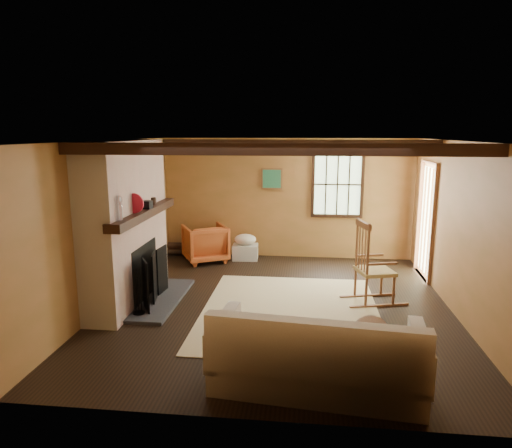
# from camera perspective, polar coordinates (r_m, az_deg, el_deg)

# --- Properties ---
(ground) EXTENTS (5.50, 5.50, 0.00)m
(ground) POSITION_cam_1_polar(r_m,az_deg,el_deg) (6.86, 2.67, -10.14)
(ground) COLOR black
(ground) RESTS_ON ground
(room_envelope) EXTENTS (5.02, 5.52, 2.44)m
(room_envelope) POSITION_cam_1_polar(r_m,az_deg,el_deg) (6.68, 4.83, 3.78)
(room_envelope) COLOR #AE6E3D
(room_envelope) RESTS_ON ground
(fireplace) EXTENTS (1.02, 2.30, 2.40)m
(fireplace) POSITION_cam_1_polar(r_m,az_deg,el_deg) (7.02, -15.68, -0.64)
(fireplace) COLOR #AA4B41
(fireplace) RESTS_ON ground
(rug) EXTENTS (2.50, 3.00, 0.01)m
(rug) POSITION_cam_1_polar(r_m,az_deg,el_deg) (6.66, 4.30, -10.80)
(rug) COLOR #D3B28D
(rug) RESTS_ON ground
(rocking_chair) EXTENTS (1.00, 0.69, 1.25)m
(rocking_chair) POSITION_cam_1_polar(r_m,az_deg,el_deg) (7.04, 14.31, -5.37)
(rocking_chair) COLOR tan
(rocking_chair) RESTS_ON ground
(sofa) EXTENTS (2.18, 1.14, 0.85)m
(sofa) POSITION_cam_1_polar(r_m,az_deg,el_deg) (4.77, 7.66, -16.43)
(sofa) COLOR white
(sofa) RESTS_ON ground
(firewood_pile) EXTENTS (0.72, 0.13, 0.26)m
(firewood_pile) POSITION_cam_1_polar(r_m,az_deg,el_deg) (9.60, -8.84, -3.09)
(firewood_pile) COLOR brown
(firewood_pile) RESTS_ON ground
(laundry_basket) EXTENTS (0.52, 0.41, 0.30)m
(laundry_basket) POSITION_cam_1_polar(r_m,az_deg,el_deg) (9.18, -1.34, -3.51)
(laundry_basket) COLOR silver
(laundry_basket) RESTS_ON ground
(basket_pillow) EXTENTS (0.49, 0.42, 0.22)m
(basket_pillow) POSITION_cam_1_polar(r_m,az_deg,el_deg) (9.12, -1.35, -1.94)
(basket_pillow) COLOR white
(basket_pillow) RESTS_ON laundry_basket
(armchair) EXTENTS (1.07, 1.08, 0.73)m
(armchair) POSITION_cam_1_polar(r_m,az_deg,el_deg) (9.05, -6.36, -2.39)
(armchair) COLOR #BF6026
(armchair) RESTS_ON ground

